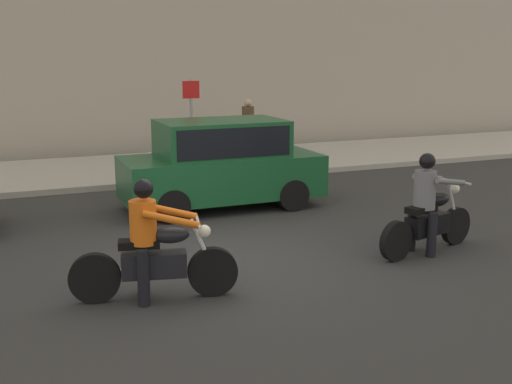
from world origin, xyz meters
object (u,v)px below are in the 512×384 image
object	(u,v)px
parked_hatchback_forest_green	(221,163)
motorcycle_with_rider_gray	(428,212)
motorcycle_with_rider_orange_stripe	(153,251)
street_sign_post	(191,115)
pedestrian_bystander	(248,125)

from	to	relation	value
parked_hatchback_forest_green	motorcycle_with_rider_gray	bearing A→B (deg)	-63.60
motorcycle_with_rider_gray	motorcycle_with_rider_orange_stripe	bearing A→B (deg)	-176.37
motorcycle_with_rider_orange_stripe	parked_hatchback_forest_green	distance (m)	5.00
motorcycle_with_rider_orange_stripe	parked_hatchback_forest_green	xyz separation A→B (m)	(2.47, 4.33, 0.29)
street_sign_post	pedestrian_bystander	xyz separation A→B (m)	(1.87, 0.76, -0.40)
motorcycle_with_rider_gray	street_sign_post	distance (m)	7.95
parked_hatchback_forest_green	street_sign_post	xyz separation A→B (m)	(0.50, 3.71, 0.61)
pedestrian_bystander	motorcycle_with_rider_gray	bearing A→B (deg)	-92.42
parked_hatchback_forest_green	pedestrian_bystander	distance (m)	5.06
motorcycle_with_rider_orange_stripe	motorcycle_with_rider_gray	distance (m)	4.49
motorcycle_with_rider_orange_stripe	pedestrian_bystander	world-z (taller)	pedestrian_bystander
motorcycle_with_rider_orange_stripe	parked_hatchback_forest_green	world-z (taller)	parked_hatchback_forest_green
motorcycle_with_rider_orange_stripe	street_sign_post	distance (m)	8.62
motorcycle_with_rider_gray	pedestrian_bystander	xyz separation A→B (m)	(0.36, 8.51, 0.49)
motorcycle_with_rider_orange_stripe	street_sign_post	xyz separation A→B (m)	(2.97, 8.04, 0.90)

